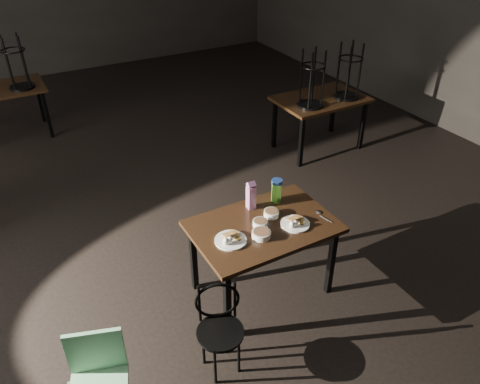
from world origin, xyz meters
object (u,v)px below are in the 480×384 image
water_bottle (277,190)px  main_table (263,232)px  bentwood_chair (219,322)px  school_chair (98,378)px  juice_carton (251,196)px

water_bottle → main_table: bearing=-139.4°
water_bottle → bentwood_chair: size_ratio=0.30×
water_bottle → bentwood_chair: water_bottle is taller
bentwood_chair → school_chair: school_chair is taller
bentwood_chair → school_chair: bearing=-156.7°
school_chair → juice_carton: bearing=45.8°
main_table → water_bottle: size_ratio=5.48×
juice_carton → school_chair: juice_carton is taller
main_table → water_bottle: bearing=40.6°
juice_carton → school_chair: size_ratio=0.34×
school_chair → main_table: bearing=38.3°
school_chair → water_bottle: bearing=42.2°
main_table → juice_carton: size_ratio=4.40×
main_table → water_bottle: 0.43m
main_table → juice_carton: (0.03, 0.26, 0.21)m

